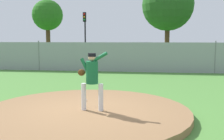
{
  "coord_description": "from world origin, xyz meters",
  "views": [
    {
      "loc": [
        1.74,
        -7.03,
        2.1
      ],
      "look_at": [
        0.29,
        3.06,
        0.92
      ],
      "focal_mm": 43.29,
      "sensor_mm": 36.0,
      "label": 1
    }
  ],
  "objects_px": {
    "parked_car_burgundy": "(140,55)",
    "baseball": "(86,100)",
    "pitcher_youth": "(92,76)",
    "parked_car_slate": "(22,55)",
    "parked_car_white": "(179,56)",
    "parked_car_navy": "(89,54)",
    "traffic_light_near": "(85,28)"
  },
  "relations": [
    {
      "from": "baseball",
      "to": "parked_car_white",
      "type": "xyz_separation_m",
      "value": [
        4.12,
        13.28,
        0.55
      ]
    },
    {
      "from": "pitcher_youth",
      "to": "parked_car_white",
      "type": "height_order",
      "value": "pitcher_youth"
    },
    {
      "from": "baseball",
      "to": "parked_car_white",
      "type": "relative_size",
      "value": 0.02
    },
    {
      "from": "parked_car_white",
      "to": "traffic_light_near",
      "type": "relative_size",
      "value": 0.89
    },
    {
      "from": "pitcher_youth",
      "to": "parked_car_slate",
      "type": "height_order",
      "value": "pitcher_youth"
    },
    {
      "from": "baseball",
      "to": "parked_car_navy",
      "type": "relative_size",
      "value": 0.02
    },
    {
      "from": "parked_car_slate",
      "to": "parked_car_white",
      "type": "xyz_separation_m",
      "value": [
        12.76,
        0.2,
        -0.01
      ]
    },
    {
      "from": "pitcher_youth",
      "to": "parked_car_white",
      "type": "distance_m",
      "value": 14.81
    },
    {
      "from": "parked_car_burgundy",
      "to": "traffic_light_near",
      "type": "relative_size",
      "value": 0.91
    },
    {
      "from": "baseball",
      "to": "traffic_light_near",
      "type": "bearing_deg",
      "value": 103.84
    },
    {
      "from": "pitcher_youth",
      "to": "traffic_light_near",
      "type": "height_order",
      "value": "traffic_light_near"
    },
    {
      "from": "parked_car_burgundy",
      "to": "parked_car_slate",
      "type": "bearing_deg",
      "value": -179.27
    },
    {
      "from": "parked_car_white",
      "to": "parked_car_burgundy",
      "type": "xyz_separation_m",
      "value": [
        -2.99,
        -0.08,
        0.08
      ]
    },
    {
      "from": "parked_car_slate",
      "to": "parked_car_white",
      "type": "height_order",
      "value": "parked_car_slate"
    },
    {
      "from": "pitcher_youth",
      "to": "parked_car_burgundy",
      "type": "bearing_deg",
      "value": 87.2
    },
    {
      "from": "pitcher_youth",
      "to": "parked_car_slate",
      "type": "distance_m",
      "value": 16.8
    },
    {
      "from": "pitcher_youth",
      "to": "baseball",
      "type": "relative_size",
      "value": 21.43
    },
    {
      "from": "parked_car_navy",
      "to": "traffic_light_near",
      "type": "height_order",
      "value": "traffic_light_near"
    },
    {
      "from": "parked_car_white",
      "to": "traffic_light_near",
      "type": "bearing_deg",
      "value": 152.46
    },
    {
      "from": "parked_car_navy",
      "to": "parked_car_white",
      "type": "bearing_deg",
      "value": -5.19
    },
    {
      "from": "traffic_light_near",
      "to": "parked_car_navy",
      "type": "bearing_deg",
      "value": -71.4
    },
    {
      "from": "baseball",
      "to": "parked_car_slate",
      "type": "bearing_deg",
      "value": 123.44
    },
    {
      "from": "pitcher_youth",
      "to": "parked_car_burgundy",
      "type": "height_order",
      "value": "parked_car_burgundy"
    },
    {
      "from": "baseball",
      "to": "parked_car_slate",
      "type": "distance_m",
      "value": 15.69
    },
    {
      "from": "parked_car_burgundy",
      "to": "traffic_light_near",
      "type": "distance_m",
      "value": 7.47
    },
    {
      "from": "parked_car_white",
      "to": "parked_car_burgundy",
      "type": "relative_size",
      "value": 0.98
    },
    {
      "from": "parked_car_slate",
      "to": "parked_car_navy",
      "type": "bearing_deg",
      "value": 8.79
    },
    {
      "from": "pitcher_youth",
      "to": "baseball",
      "type": "height_order",
      "value": "pitcher_youth"
    },
    {
      "from": "pitcher_youth",
      "to": "parked_car_burgundy",
      "type": "relative_size",
      "value": 0.38
    },
    {
      "from": "parked_car_slate",
      "to": "parked_car_navy",
      "type": "distance_m",
      "value": 5.61
    },
    {
      "from": "parked_car_slate",
      "to": "parked_car_navy",
      "type": "relative_size",
      "value": 1.01
    },
    {
      "from": "parked_car_burgundy",
      "to": "baseball",
      "type": "bearing_deg",
      "value": -94.88
    }
  ]
}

